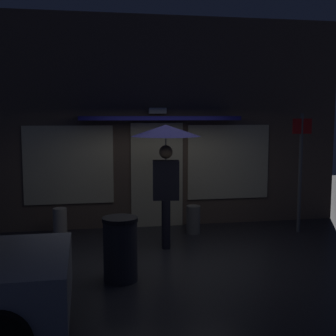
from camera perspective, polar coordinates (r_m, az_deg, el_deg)
The scene contains 7 objects.
ground_plane at distance 7.66m, azimuth 1.15°, elevation -11.25°, with size 18.00×18.00×0.00m, color #26262B.
building_facade at distance 9.59m, azimuth -1.58°, elevation 5.59°, with size 8.08×1.00×4.40m.
person_with_umbrella at distance 7.92m, azimuth -0.27°, elevation 2.46°, with size 1.23×1.23×2.19m.
street_sign_post at distance 9.39m, azimuth 16.40°, elevation 0.30°, with size 0.40×0.07×2.39m.
sidewalk_bollard at distance 9.10m, azimuth 3.22°, elevation -6.52°, with size 0.28×0.28×0.56m, color slate.
sidewalk_bollard_2 at distance 9.02m, azimuth -13.49°, elevation -6.76°, with size 0.27×0.27×0.58m, color #B2A899.
trash_bin at distance 6.56m, azimuth -6.04°, elevation -10.13°, with size 0.51×0.51×0.92m.
Camera 1 is at (-1.43, -7.14, 2.36)m, focal length 48.21 mm.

